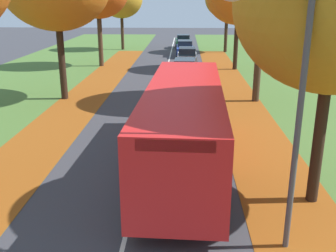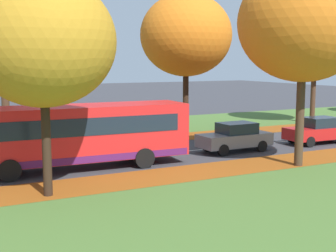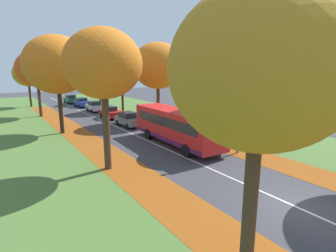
# 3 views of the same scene
# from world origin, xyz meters

# --- Properties ---
(leaf_litter_left) EXTENTS (2.80, 60.00, 0.00)m
(leaf_litter_left) POSITION_xyz_m (-4.60, 14.00, 0.01)
(leaf_litter_left) COLOR #8C4714
(leaf_litter_left) RESTS_ON grass_verge_left
(grass_verge_right) EXTENTS (12.00, 90.00, 0.01)m
(grass_verge_right) POSITION_xyz_m (9.20, 20.00, 0.00)
(grass_verge_right) COLOR #476B2D
(grass_verge_right) RESTS_ON ground
(leaf_litter_right) EXTENTS (2.80, 60.00, 0.00)m
(leaf_litter_right) POSITION_xyz_m (4.60, 14.00, 0.01)
(leaf_litter_right) COLOR #8C4714
(leaf_litter_right) RESTS_ON grass_verge_right
(road_centre_line) EXTENTS (0.12, 80.00, 0.01)m
(road_centre_line) POSITION_xyz_m (0.00, 20.00, 0.00)
(road_centre_line) COLOR silver
(road_centre_line) RESTS_ON ground
(tree_right_near) EXTENTS (5.31, 5.31, 8.12)m
(tree_right_near) POSITION_xyz_m (5.35, 9.60, 5.72)
(tree_right_near) COLOR black
(tree_right_near) RESTS_ON ground
(streetlamp_right) EXTENTS (1.89, 0.28, 6.00)m
(streetlamp_right) POSITION_xyz_m (3.67, 7.23, 3.74)
(streetlamp_right) COLOR #47474C
(streetlamp_right) RESTS_ON ground
(bus) EXTENTS (2.94, 10.49, 2.98)m
(bus) POSITION_xyz_m (1.48, 11.88, 1.70)
(bus) COLOR red
(bus) RESTS_ON ground
(car_grey_lead) EXTENTS (1.84, 4.23, 1.62)m
(car_grey_lead) POSITION_xyz_m (1.30, 20.93, 0.81)
(car_grey_lead) COLOR slate
(car_grey_lead) RESTS_ON ground
(car_red_following) EXTENTS (1.89, 4.25, 1.62)m
(car_red_following) POSITION_xyz_m (1.50, 26.98, 0.81)
(car_red_following) COLOR #B21919
(car_red_following) RESTS_ON ground
(car_silver_third_in_line) EXTENTS (1.80, 4.21, 1.62)m
(car_silver_third_in_line) POSITION_xyz_m (1.72, 33.82, 0.81)
(car_silver_third_in_line) COLOR #B7BABF
(car_silver_third_in_line) RESTS_ON ground
(car_blue_fourth_in_line) EXTENTS (1.86, 4.24, 1.62)m
(car_blue_fourth_in_line) POSITION_xyz_m (1.52, 39.98, 0.81)
(car_blue_fourth_in_line) COLOR #233D9E
(car_blue_fourth_in_line) RESTS_ON ground
(car_green_trailing) EXTENTS (1.92, 4.27, 1.62)m
(car_green_trailing) POSITION_xyz_m (1.32, 46.62, 0.81)
(car_green_trailing) COLOR #1E6038
(car_green_trailing) RESTS_ON ground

